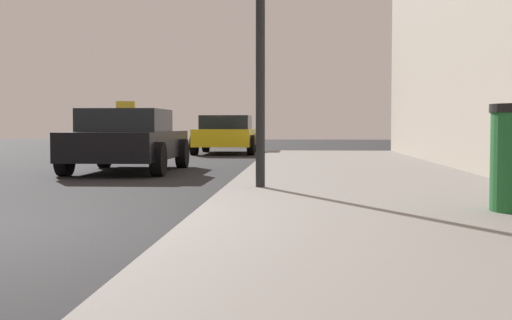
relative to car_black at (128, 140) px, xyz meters
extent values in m
cube|color=gray|center=(4.51, -8.02, -0.57)|extent=(4.00, 32.00, 0.15)
cylinder|color=black|center=(2.98, -4.95, 1.31)|extent=(0.12, 0.12, 3.61)
cube|color=black|center=(0.00, 0.05, -0.10)|extent=(1.77, 4.08, 0.55)
cube|color=black|center=(0.00, -0.16, 0.40)|extent=(1.56, 1.84, 0.45)
cube|color=yellow|center=(0.00, -0.16, 0.70)|extent=(0.36, 0.14, 0.16)
cylinder|color=black|center=(-0.88, 1.35, -0.33)|extent=(0.22, 0.64, 0.64)
cylinder|color=black|center=(0.88, 1.35, -0.33)|extent=(0.22, 0.64, 0.64)
cylinder|color=black|center=(-0.88, -1.26, -0.33)|extent=(0.22, 0.64, 0.64)
cylinder|color=black|center=(0.88, -1.26, -0.33)|extent=(0.22, 0.64, 0.64)
cube|color=yellow|center=(1.06, 9.23, -0.10)|extent=(1.81, 4.28, 0.55)
cube|color=black|center=(1.06, 9.01, 0.40)|extent=(1.59, 1.93, 0.45)
cylinder|color=black|center=(0.15, 10.60, -0.33)|extent=(0.22, 0.64, 0.64)
cylinder|color=black|center=(1.96, 10.60, -0.33)|extent=(0.22, 0.64, 0.64)
cylinder|color=black|center=(0.15, 7.86, -0.33)|extent=(0.22, 0.64, 0.64)
cylinder|color=black|center=(1.96, 7.86, -0.33)|extent=(0.22, 0.64, 0.64)
camera|label=1|loc=(3.48, -13.79, 0.30)|focal=48.24mm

